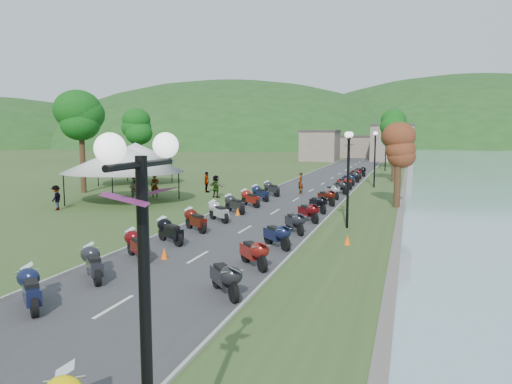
% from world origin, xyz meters
% --- Properties ---
extents(ground, '(400.00, 400.00, 0.00)m').
position_xyz_m(ground, '(0.00, 0.00, 0.00)').
color(ground, '#415E2A').
rests_on(ground, ground).
extents(road, '(7.00, 120.00, 0.02)m').
position_xyz_m(road, '(0.00, 40.00, 0.01)').
color(road, '#3A3A3D').
rests_on(road, ground).
extents(hills_backdrop, '(360.00, 120.00, 76.00)m').
position_xyz_m(hills_backdrop, '(0.00, 200.00, 0.00)').
color(hills_backdrop, '#285621').
rests_on(hills_backdrop, ground).
extents(far_building, '(18.00, 16.00, 5.00)m').
position_xyz_m(far_building, '(-2.00, 85.00, 2.50)').
color(far_building, gray).
rests_on(far_building, ground).
extents(moto_row_left, '(2.60, 34.61, 1.10)m').
position_xyz_m(moto_row_left, '(-2.25, 13.42, 0.55)').
color(moto_row_left, '#331411').
rests_on(moto_row_left, ground).
extents(moto_row_right, '(2.60, 45.70, 1.10)m').
position_xyz_m(moto_row_right, '(2.60, 27.61, 0.55)').
color(moto_row_right, '#331411').
rests_on(moto_row_right, ground).
extents(streetlamp_near, '(1.40, 1.40, 5.00)m').
position_xyz_m(streetlamp_near, '(5.17, -3.13, 2.50)').
color(streetlamp_near, black).
rests_on(streetlamp_near, ground).
extents(vendor_tent_main, '(5.78, 5.78, 4.00)m').
position_xyz_m(vendor_tent_main, '(-11.48, 23.03, 2.00)').
color(vendor_tent_main, silver).
rests_on(vendor_tent_main, ground).
extents(vendor_tent_side, '(5.05, 5.05, 4.00)m').
position_xyz_m(vendor_tent_side, '(-17.12, 34.19, 2.00)').
color(vendor_tent_side, silver).
rests_on(vendor_tent_side, ground).
extents(tree_park_left, '(3.70, 3.70, 10.28)m').
position_xyz_m(tree_park_left, '(-17.87, 27.07, 5.14)').
color(tree_park_left, '#145F16').
rests_on(tree_park_left, ground).
extents(tree_lakeside, '(2.25, 2.25, 6.25)m').
position_xyz_m(tree_lakeside, '(7.29, 26.25, 3.13)').
color(tree_lakeside, '#145F16').
rests_on(tree_lakeside, ground).
extents(pedestrian_a, '(0.76, 0.66, 1.76)m').
position_xyz_m(pedestrian_a, '(-10.77, 26.20, 0.00)').
color(pedestrian_a, slate).
rests_on(pedestrian_a, ground).
extents(pedestrian_b, '(1.00, 0.61, 1.96)m').
position_xyz_m(pedestrian_b, '(-10.87, 23.41, 0.00)').
color(pedestrian_b, slate).
rests_on(pedestrian_b, ground).
extents(pedestrian_c, '(0.67, 1.12, 1.62)m').
position_xyz_m(pedestrian_c, '(-13.73, 18.55, 0.00)').
color(pedestrian_c, slate).
rests_on(pedestrian_c, ground).
extents(traffic_cone_near, '(0.31, 0.31, 0.48)m').
position_xyz_m(traffic_cone_near, '(-1.17, 9.34, 0.24)').
color(traffic_cone_near, '#F2590C').
rests_on(traffic_cone_near, ground).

